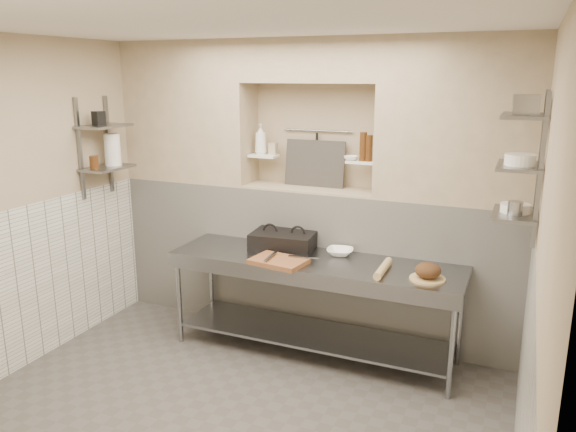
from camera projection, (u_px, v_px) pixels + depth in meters
The scene contains 48 objects.
floor at pixel (225, 423), 4.19m from camera, with size 4.00×3.90×0.10m, color #47433F.
ceiling at pixel (213, 13), 3.48m from camera, with size 4.00×3.90×0.10m, color silver.
wall_left at pixel (2, 209), 4.61m from camera, with size 0.10×3.90×2.80m, color tan.
wall_right at pixel (548, 279), 3.05m from camera, with size 0.10×3.90×2.80m, color tan.
wall_back at pixel (320, 185), 5.62m from camera, with size 4.00×0.10×2.80m, color tan.
backwall_lower at pixel (310, 259), 5.56m from camera, with size 4.00×0.40×1.40m, color silver.
alcove_sill at pixel (311, 189), 5.39m from camera, with size 1.30×0.40×0.02m, color tan.
backwall_pillar_left at pixel (190, 112), 5.73m from camera, with size 1.35×0.40×1.40m, color tan.
backwall_pillar_right at pixel (459, 121), 4.72m from camera, with size 1.35×0.40×1.40m, color tan.
backwall_header at pixel (312, 60), 5.10m from camera, with size 1.30×0.40×0.40m, color tan.
wainscot_left at pixel (18, 290), 4.76m from camera, with size 0.02×3.90×1.40m, color silver.
wainscot_right at pixel (523, 391), 3.25m from camera, with size 0.02×3.90×1.40m, color silver.
alcove_shelf_left at pixel (264, 156), 5.51m from camera, with size 0.28×0.16×0.03m, color white.
alcove_shelf_right at pixel (362, 162), 5.13m from camera, with size 0.28×0.16×0.03m, color white.
utensil_rail at pixel (318, 131), 5.41m from camera, with size 0.02×0.02×0.70m, color gray.
hanging_steel at pixel (317, 149), 5.43m from camera, with size 0.02×0.02×0.30m, color black.
splash_panel at pixel (315, 164), 5.42m from camera, with size 0.60×0.02×0.45m, color #383330.
shelf_rail_left_a at pixel (109, 144), 5.60m from camera, with size 0.03×0.03×0.95m, color slate.
shelf_rail_left_b at pixel (80, 149), 5.24m from camera, with size 0.03×0.03×0.95m, color slate.
wall_shelf_left_lower at pixel (107, 168), 5.42m from camera, with size 0.30×0.50×0.03m, color slate.
wall_shelf_left_upper at pixel (104, 126), 5.32m from camera, with size 0.30×0.50×0.03m, color slate.
shelf_rail_right_a at pixel (540, 163), 4.08m from camera, with size 0.03×0.03×1.05m, color slate.
shelf_rail_right_b at pixel (541, 172), 3.73m from camera, with size 0.03×0.03×1.05m, color slate.
wall_shelf_right_lower at pixel (515, 214), 4.04m from camera, with size 0.30×0.50×0.03m, color slate.
wall_shelf_right_mid at pixel (520, 166), 3.96m from camera, with size 0.30×0.50×0.03m, color slate.
wall_shelf_right_upper at pixel (525, 116), 3.87m from camera, with size 0.30×0.50×0.03m, color slate.
prep_table at pixel (313, 287), 4.98m from camera, with size 2.60×0.70×0.90m.
panini_press at pixel (284, 240), 5.22m from camera, with size 0.61×0.47×0.16m.
cutting_board at pixel (279, 261), 4.81m from camera, with size 0.46×0.32×0.04m, color brown.
knife_blade at pixel (304, 257), 4.84m from camera, with size 0.28×0.03×0.01m, color gray.
tongs at pixel (271, 256), 4.83m from camera, with size 0.02×0.02×0.26m, color gray.
mixing_bowl at pixel (340, 252), 5.04m from camera, with size 0.24×0.24×0.06m, color white.
rolling_pin at pixel (383, 269), 4.60m from camera, with size 0.07×0.07×0.43m, color tan.
bread_board at pixel (427, 279), 4.44m from camera, with size 0.28×0.28×0.02m, color tan.
bread_loaf at pixel (428, 270), 4.42m from camera, with size 0.21×0.21×0.12m, color #4C2D19.
bottle_soap at pixel (261, 139), 5.49m from camera, with size 0.11×0.12×0.30m, color white.
jar_alcove at pixel (273, 149), 5.50m from camera, with size 0.08×0.08×0.11m, color tan.
bowl_alcove at pixel (351, 158), 5.14m from camera, with size 0.13×0.13×0.04m, color white.
condiment_a at pixel (369, 148), 5.06m from camera, with size 0.06×0.06×0.24m, color #3F220D.
condiment_b at pixel (363, 147), 5.07m from camera, with size 0.07×0.07×0.26m, color #3F220D.
condiment_c at pixel (378, 155), 5.08m from camera, with size 0.07×0.07×0.11m, color white.
jug_left at pixel (112, 150), 5.46m from camera, with size 0.15×0.15×0.31m, color white.
jar_left at pixel (94, 163), 5.25m from camera, with size 0.09×0.09×0.13m, color #3F220D.
box_left_upper at pixel (99, 118), 5.25m from camera, with size 0.09×0.09×0.13m, color black.
bowl_right at pixel (515, 208), 4.04m from camera, with size 0.21×0.21×0.06m, color white.
canister_right at pixel (515, 209), 3.94m from camera, with size 0.10×0.10×0.10m, color gray.
bowl_right_mid at pixel (520, 160), 3.90m from camera, with size 0.21×0.21×0.08m, color white.
basket_right at pixel (526, 105), 3.82m from camera, with size 0.17×0.21×0.13m, color gray.
Camera 1 is at (1.88, -3.20, 2.48)m, focal length 35.00 mm.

